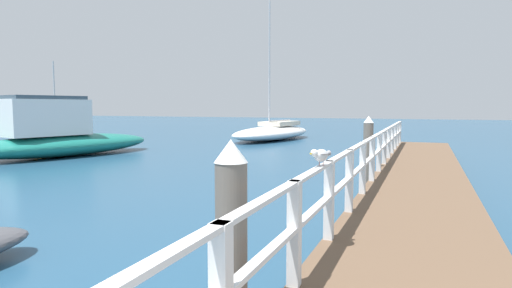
{
  "coord_description": "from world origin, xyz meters",
  "views": [
    {
      "loc": [
        0.12,
        0.09,
        2.29
      ],
      "look_at": [
        -2.99,
        7.83,
        1.55
      ],
      "focal_mm": 29.76,
      "sensor_mm": 36.0,
      "label": 1
    }
  ],
  "objects": [
    {
      "name": "dock_piling_near",
      "position": [
        -1.42,
        3.35,
        1.02
      ],
      "size": [
        0.29,
        0.29,
        2.01
      ],
      "color": "#6B6056",
      "rests_on": "ground_plane"
    },
    {
      "name": "boat_4",
      "position": [
        -9.55,
        27.22,
        0.53
      ],
      "size": [
        4.44,
        9.1,
        10.99
      ],
      "rotation": [
        0.0,
        0.0,
        2.98
      ],
      "color": "white",
      "rests_on": "ground_plane"
    },
    {
      "name": "boat_1",
      "position": [
        -15.38,
        14.62,
        0.92
      ],
      "size": [
        5.08,
        9.09,
        2.75
      ],
      "rotation": [
        0.0,
        0.0,
        2.87
      ],
      "color": "#197266",
      "rests_on": "ground_plane"
    },
    {
      "name": "seagull_foreground",
      "position": [
        -1.04,
        5.06,
        1.71
      ],
      "size": [
        0.22,
        0.47,
        0.21
      ],
      "rotation": [
        0.0,
        0.0,
        2.9
      ],
      "color": "white",
      "rests_on": "pier_railing"
    },
    {
      "name": "dock_piling_far",
      "position": [
        -1.42,
        12.63,
        1.02
      ],
      "size": [
        0.29,
        0.29,
        2.01
      ],
      "color": "#6B6056",
      "rests_on": "ground_plane"
    },
    {
      "name": "pier_railing",
      "position": [
        -1.04,
        11.13,
        1.17
      ],
      "size": [
        0.12,
        20.78,
        1.05
      ],
      "color": "white",
      "rests_on": "pier_deck"
    },
    {
      "name": "pier_deck",
      "position": [
        0.0,
        11.13,
        0.26
      ],
      "size": [
        2.23,
        22.26,
        0.53
      ],
      "primitive_type": "cube",
      "color": "brown",
      "rests_on": "ground_plane"
    },
    {
      "name": "boat_0",
      "position": [
        -24.66,
        22.73,
        0.3
      ],
      "size": [
        2.2,
        5.21,
        5.48
      ],
      "rotation": [
        0.0,
        0.0,
        0.12
      ],
      "color": "gold",
      "rests_on": "ground_plane"
    }
  ]
}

